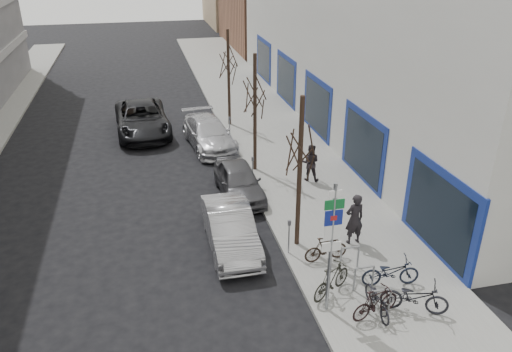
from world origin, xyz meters
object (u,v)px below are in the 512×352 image
bike_mid_inner (332,280)px  meter_front (289,233)px  highway_sign_pole (331,241)px  tree_mid (255,86)px  lane_car (142,119)px  meter_back (230,126)px  pedestrian_near (354,219)px  tree_near (301,138)px  bike_near_right (376,302)px  parked_car_mid (239,181)px  parked_car_back (209,133)px  tree_far (228,55)px  bike_near_left (378,298)px  pedestrian_far (310,162)px  bike_far_curb (415,295)px  parked_car_front (230,229)px  bike_rack (364,275)px  meter_mid (253,168)px  bike_mid_curb (391,270)px  bike_far_inner (326,248)px

bike_mid_inner → meter_front: bearing=-17.8°
highway_sign_pole → tree_mid: bearing=88.9°
lane_car → meter_front: bearing=-74.8°
meter_back → pedestrian_near: size_ratio=0.67×
tree_near → bike_near_right: (1.02, -4.10, -3.47)m
parked_car_mid → lane_car: lane_car is taller
meter_front → meter_back: 11.00m
parked_car_back → tree_far: bearing=53.7°
bike_near_left → pedestrian_far: pedestrian_far is taller
meter_front → parked_car_back: bearing=96.3°
bike_near_left → bike_mid_inner: 1.45m
bike_far_curb → parked_car_back: parked_car_back is taller
tree_mid → pedestrian_far: tree_mid is taller
highway_sign_pole → tree_far: bearing=89.3°
tree_near → bike_mid_inner: size_ratio=3.23×
meter_back → pedestrian_near: pedestrian_near is taller
pedestrian_near → meter_back: bearing=-82.9°
tree_near → meter_back: (-0.45, 10.50, -3.19)m
bike_near_right → bike_far_curb: size_ratio=0.83×
parked_car_front → lane_car: (-2.68, 12.45, 0.12)m
bike_rack → meter_mid: size_ratio=1.78×
highway_sign_pole → lane_car: highway_sign_pole is taller
bike_mid_curb → bike_mid_inner: bearing=97.8°
meter_mid → pedestrian_near: (2.38, -5.39, 0.18)m
parked_car_front → bike_far_curb: bearing=-46.8°
meter_back → bike_mid_inner: bearing=-87.3°
bike_near_right → pedestrian_near: pedestrian_near is taller
tree_mid → lane_car: size_ratio=0.91×
bike_far_inner → bike_near_right: bearing=-175.4°
tree_near → bike_mid_curb: (2.09, -2.88, -3.40)m
meter_front → bike_far_inner: meter_front is taller
bike_near_right → pedestrian_near: size_ratio=0.84×
meter_mid → parked_car_back: parked_car_back is taller
lane_car → bike_far_inner: bearing=-71.9°
pedestrian_far → bike_far_curb: bearing=114.4°
meter_back → meter_front: bearing=-90.0°
tree_far → bike_far_curb: (2.18, -17.15, -3.37)m
bike_mid_inner → tree_far: bearing=-31.8°
bike_near_right → parked_car_back: bearing=-3.7°
parked_car_mid → meter_front: bearing=-83.1°
highway_sign_pole → tree_mid: size_ratio=0.76×
parked_car_mid → bike_far_inner: bearing=-73.7°
pedestrian_far → bike_mid_curb: bearing=113.8°
meter_back → bike_mid_inner: meter_back is taller
tree_mid → bike_near_right: (1.02, -10.60, -3.47)m
bike_mid_curb → pedestrian_near: size_ratio=0.95×
meter_front → tree_mid: bearing=86.3°
highway_sign_pole → pedestrian_far: bearing=74.6°
bike_far_curb → parked_car_front: (-4.44, 4.72, -0.01)m
highway_sign_pole → bike_near_right: size_ratio=2.64×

